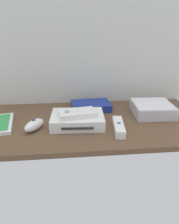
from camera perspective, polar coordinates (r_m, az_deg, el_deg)
The scene contains 8 objects.
ground_plane at distance 93.56cm, azimuth -0.00°, elevation -2.84°, with size 100.00×48.00×2.00cm, color brown.
back_wall at distance 109.60cm, azimuth -1.36°, elevation 18.69°, with size 110.00×1.20×64.00cm, color silver.
game_console at distance 89.04cm, azimuth -3.13°, elevation -1.95°, with size 21.78×17.31×4.40cm.
mini_computer at distance 102.75cm, azimuth 16.00°, elevation 0.80°, with size 17.79×17.79×5.30cm.
network_router at distance 104.83cm, azimuth 0.37°, elevation 1.56°, with size 18.71×13.18×3.40cm.
remote_wand at distance 85.09cm, azimuth 7.58°, elevation -3.83°, with size 5.27×15.11×3.40cm.
remote_nunchuk at distance 87.22cm, azimuth -14.14°, elevation -3.28°, with size 8.99×10.82×5.10cm.
remote_classic_pad at distance 86.55cm, azimuth -3.22°, elevation -0.37°, with size 15.59×10.42×2.40cm.
Camera 1 is at (-8.52, -84.49, 38.28)cm, focal length 35.26 mm.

